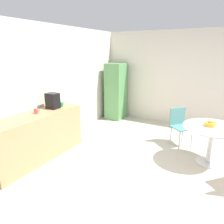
% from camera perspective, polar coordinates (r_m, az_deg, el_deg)
% --- Properties ---
extents(ground_plane, '(6.00, 6.00, 0.00)m').
position_cam_1_polar(ground_plane, '(3.80, 17.80, -17.47)').
color(ground_plane, beige).
extents(wall_back, '(6.00, 0.10, 2.60)m').
position_cam_1_polar(wall_back, '(4.77, -18.60, 6.18)').
color(wall_back, silver).
rests_on(wall_back, ground_plane).
extents(wall_side_right, '(0.10, 6.00, 2.60)m').
position_cam_1_polar(wall_side_right, '(6.22, 24.61, 7.71)').
color(wall_side_right, silver).
rests_on(wall_side_right, ground_plane).
extents(counter_block, '(2.02, 0.60, 0.90)m').
position_cam_1_polar(counter_block, '(4.40, -19.48, -6.21)').
color(counter_block, tan).
rests_on(counter_block, ground_plane).
extents(locker_cabinet, '(0.60, 0.50, 1.69)m').
position_cam_1_polar(locker_cabinet, '(6.58, 1.07, 5.52)').
color(locker_cabinet, '#599959').
rests_on(locker_cabinet, ground_plane).
extents(round_table, '(1.02, 1.02, 0.73)m').
position_cam_1_polar(round_table, '(4.30, 25.01, -5.45)').
color(round_table, silver).
rests_on(round_table, ground_plane).
extents(chair_teal, '(0.59, 0.59, 0.83)m').
position_cam_1_polar(chair_teal, '(4.98, 17.56, -2.60)').
color(chair_teal, silver).
rests_on(chair_teal, ground_plane).
extents(fruit_bowl, '(0.20, 0.20, 0.11)m').
position_cam_1_polar(fruit_bowl, '(4.24, 24.70, -2.85)').
color(fruit_bowl, gold).
rests_on(fruit_bowl, round_table).
extents(mug_white, '(0.13, 0.08, 0.09)m').
position_cam_1_polar(mug_white, '(4.68, -13.31, 2.02)').
color(mug_white, '#338C59').
rests_on(mug_white, counter_block).
extents(mug_green, '(0.13, 0.08, 0.09)m').
position_cam_1_polar(mug_green, '(4.30, -19.58, 0.25)').
color(mug_green, '#D84C4C').
rests_on(mug_green, counter_block).
extents(coffee_maker, '(0.20, 0.24, 0.32)m').
position_cam_1_polar(coffee_maker, '(4.55, -15.54, 2.90)').
color(coffee_maker, black).
rests_on(coffee_maker, counter_block).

